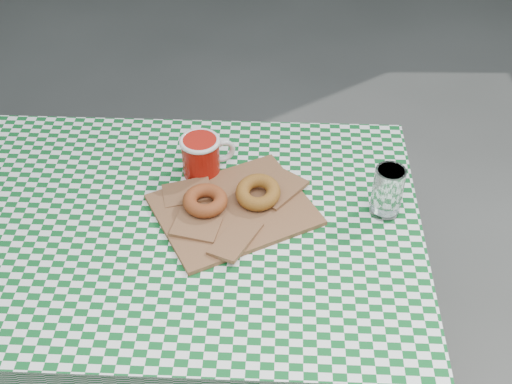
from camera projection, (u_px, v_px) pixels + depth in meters
ground at (243, 380)px, 2.03m from camera, size 60.00×60.00×0.00m
table at (175, 326)px, 1.72m from camera, size 1.17×0.80×0.75m
tablecloth at (161, 223)px, 1.47m from camera, size 1.19×0.82×0.01m
paper_bag at (234, 209)px, 1.49m from camera, size 0.42×0.39×0.02m
bagel_front at (205, 201)px, 1.47m from camera, size 0.12×0.12×0.03m
bagel_back at (258, 192)px, 1.49m from camera, size 0.13×0.13×0.03m
coffee_mug at (201, 157)px, 1.56m from camera, size 0.23×0.23×0.10m
drinking_glass at (388, 192)px, 1.45m from camera, size 0.08×0.08×0.12m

